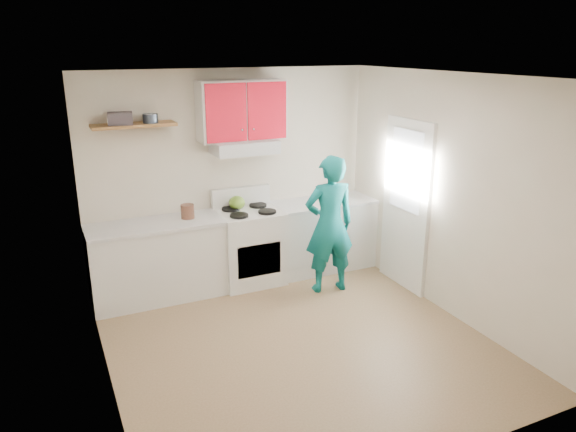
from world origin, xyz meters
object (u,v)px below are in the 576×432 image
stove (250,247)px  kettle (237,203)px  tin (150,118)px  person (329,225)px  crock (188,212)px

stove → kettle: size_ratio=4.58×
tin → stove: bearing=-7.3°
tin → person: size_ratio=0.10×
crock → kettle: bearing=8.3°
stove → tin: 1.95m
stove → crock: (-0.74, 0.04, 0.53)m
kettle → crock: bearing=-172.3°
stove → person: person is taller
tin → person: tin is taller
stove → crock: size_ratio=4.92×
tin → crock: bearing=-16.0°
person → stove: bearing=-31.7°
stove → crock: 0.92m
stove → kettle: 0.57m
crock → person: (1.52, -0.67, -0.16)m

